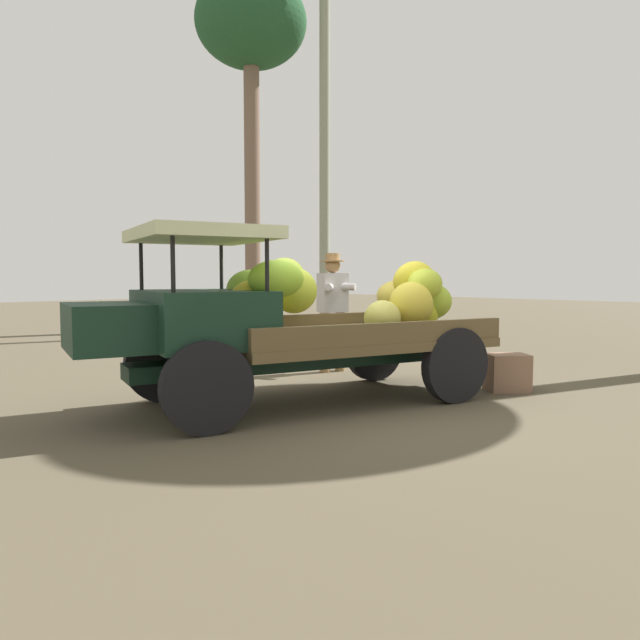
% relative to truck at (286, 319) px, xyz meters
% --- Properties ---
extents(ground_plane, '(60.00, 60.00, 0.00)m').
position_rel_truck_xyz_m(ground_plane, '(-0.48, 0.27, -0.93)').
color(ground_plane, brown).
extents(truck, '(4.66, 2.71, 1.85)m').
position_rel_truck_xyz_m(truck, '(0.00, 0.00, 0.00)').
color(truck, '#152F21').
rests_on(truck, ground).
extents(farmer, '(0.54, 0.50, 1.72)m').
position_rel_truck_xyz_m(farmer, '(-1.95, -1.22, 0.05)').
color(farmer, olive).
rests_on(farmer, ground).
extents(wooden_crate, '(0.61, 0.60, 0.45)m').
position_rel_truck_xyz_m(wooden_crate, '(-2.42, 1.28, -0.71)').
color(wooden_crate, '#82604B').
rests_on(wooden_crate, ground).
extents(loose_banana_bunch, '(0.70, 0.52, 0.38)m').
position_rel_truck_xyz_m(loose_banana_bunch, '(-1.57, -1.94, -0.75)').
color(loose_banana_bunch, tan).
rests_on(loose_banana_bunch, ground).
extents(forest_tree_6, '(2.96, 2.96, 9.30)m').
position_rel_truck_xyz_m(forest_tree_6, '(-5.87, -8.12, 6.92)').
color(forest_tree_6, brown).
rests_on(forest_tree_6, ground).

